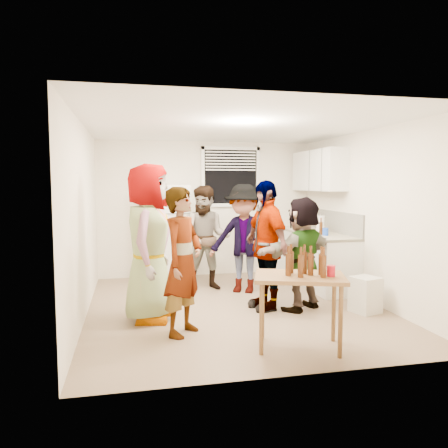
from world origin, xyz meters
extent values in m
cube|color=white|center=(-0.75, 1.88, 0.85)|extent=(0.70, 0.70, 1.70)
cube|color=white|center=(1.70, 1.15, 0.43)|extent=(0.60, 2.20, 0.86)
cube|color=beige|center=(1.70, 1.15, 0.88)|extent=(0.64, 2.22, 0.04)
cube|color=#B3AFA4|center=(1.99, 1.15, 1.08)|extent=(0.03, 2.20, 0.36)
cube|color=white|center=(1.83, 1.35, 1.95)|extent=(0.34, 1.60, 0.70)
cylinder|color=white|center=(1.68, 0.90, 0.90)|extent=(0.13, 0.13, 0.29)
cylinder|color=black|center=(1.75, 2.14, 0.90)|extent=(0.08, 0.08, 0.30)
cylinder|color=#47230C|center=(1.60, 0.71, 0.90)|extent=(0.05, 0.05, 0.21)
cylinder|color=blue|center=(1.62, 0.58, 0.90)|extent=(0.09, 0.09, 0.12)
cube|color=#F8C960|center=(1.92, 1.50, 0.98)|extent=(0.02, 0.20, 0.17)
cube|color=beige|center=(1.65, -0.61, 0.25)|extent=(0.41, 0.41, 0.48)
cylinder|color=#47230C|center=(0.53, -1.65, 0.78)|extent=(0.06, 0.06, 0.22)
cylinder|color=#A70F1B|center=(0.59, -1.74, 0.78)|extent=(0.09, 0.09, 0.11)
imported|color=gray|center=(-1.19, -0.32, 0.00)|extent=(2.15, 1.43, 0.63)
imported|color=#141933|center=(-0.84, -0.93, 0.00)|extent=(1.72, 1.50, 0.40)
imported|color=brown|center=(-0.20, 1.12, 0.00)|extent=(1.31, 1.86, 0.64)
imported|color=#3B3C40|center=(0.34, 0.81, 0.00)|extent=(1.78, 2.04, 0.64)
imported|color=black|center=(0.40, -0.15, 0.00)|extent=(1.93, 1.34, 0.43)
imported|color=#CA844E|center=(0.87, -0.29, 0.00)|extent=(2.03, 2.07, 0.46)
camera|label=1|loc=(-1.41, -5.82, 1.73)|focal=35.00mm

